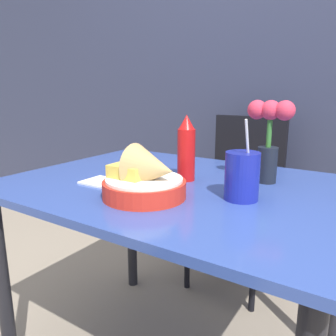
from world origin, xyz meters
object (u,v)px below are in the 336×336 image
object	(u,v)px
ketchup_bottle	(186,149)
chair_far_window	(242,187)
drink_cup	(242,178)
flower_vase	(269,133)
food_basket	(146,179)

from	to	relation	value
ketchup_bottle	chair_far_window	bearing A→B (deg)	94.79
drink_cup	flower_vase	size ratio (longest dim) A/B	0.84
ketchup_bottle	drink_cup	xyz separation A→B (m)	(0.23, -0.09, -0.04)
chair_far_window	drink_cup	distance (m)	0.92
food_basket	ketchup_bottle	world-z (taller)	ketchup_bottle
drink_cup	flower_vase	world-z (taller)	flower_vase
food_basket	flower_vase	world-z (taller)	flower_vase
chair_far_window	flower_vase	distance (m)	0.78
flower_vase	drink_cup	bearing A→B (deg)	-91.46
flower_vase	ketchup_bottle	bearing A→B (deg)	-152.64
ketchup_bottle	flower_vase	distance (m)	0.27
food_basket	flower_vase	xyz separation A→B (m)	(0.24, 0.35, 0.11)
drink_cup	flower_vase	distance (m)	0.24
chair_far_window	ketchup_bottle	world-z (taller)	ketchup_bottle
drink_cup	chair_far_window	bearing A→B (deg)	109.55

